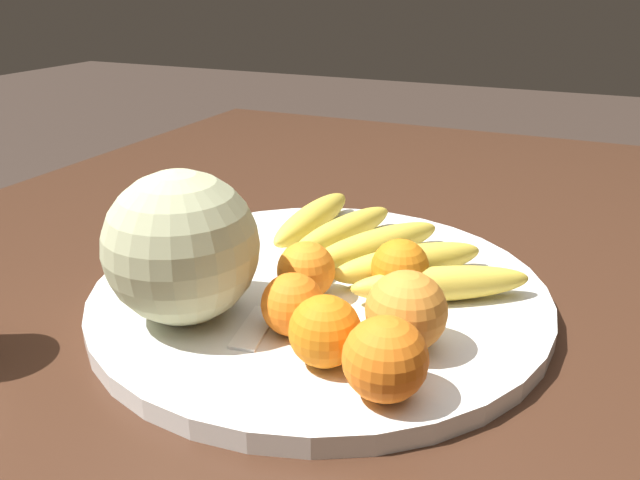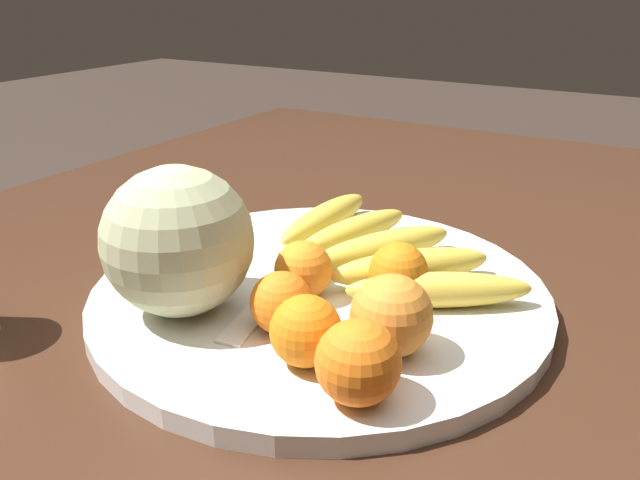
# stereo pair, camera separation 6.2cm
# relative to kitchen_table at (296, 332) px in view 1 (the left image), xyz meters

# --- Properties ---
(kitchen_table) EXTENTS (1.62, 1.14, 0.72)m
(kitchen_table) POSITION_rel_kitchen_table_xyz_m (0.00, 0.00, 0.00)
(kitchen_table) COLOR #3D2316
(kitchen_table) RESTS_ON ground_plane
(fruit_bowl) EXTENTS (0.47, 0.47, 0.02)m
(fruit_bowl) POSITION_rel_kitchen_table_xyz_m (0.05, 0.05, 0.09)
(fruit_bowl) COLOR white
(fruit_bowl) RESTS_ON kitchen_table
(melon) EXTENTS (0.14, 0.14, 0.14)m
(melon) POSITION_rel_kitchen_table_xyz_m (0.15, -0.04, 0.17)
(melon) COLOR #B2B789
(melon) RESTS_ON fruit_bowl
(banana_bunch) EXTENTS (0.26, 0.30, 0.04)m
(banana_bunch) POSITION_rel_kitchen_table_xyz_m (-0.03, 0.08, 0.11)
(banana_bunch) COLOR brown
(banana_bunch) RESTS_ON fruit_bowl
(orange_front_left) EXTENTS (0.06, 0.06, 0.06)m
(orange_front_left) POSITION_rel_kitchen_table_xyz_m (0.03, 0.13, 0.12)
(orange_front_left) COLOR orange
(orange_front_left) RESTS_ON fruit_bowl
(orange_front_right) EXTENTS (0.07, 0.07, 0.07)m
(orange_front_right) POSITION_rel_kitchen_table_xyz_m (0.12, 0.17, 0.13)
(orange_front_right) COLOR orange
(orange_front_right) RESTS_ON fruit_bowl
(orange_mid_center) EXTENTS (0.06, 0.06, 0.06)m
(orange_mid_center) POSITION_rel_kitchen_table_xyz_m (0.08, 0.05, 0.12)
(orange_mid_center) COLOR orange
(orange_mid_center) RESTS_ON fruit_bowl
(orange_back_left) EXTENTS (0.06, 0.06, 0.06)m
(orange_back_left) POSITION_rel_kitchen_table_xyz_m (0.14, 0.07, 0.12)
(orange_back_left) COLOR orange
(orange_back_left) RESTS_ON fruit_bowl
(orange_back_right) EXTENTS (0.06, 0.06, 0.06)m
(orange_back_right) POSITION_rel_kitchen_table_xyz_m (0.17, 0.11, 0.13)
(orange_back_right) COLOR orange
(orange_back_right) RESTS_ON fruit_bowl
(orange_top_small) EXTENTS (0.07, 0.07, 0.07)m
(orange_top_small) POSITION_rel_kitchen_table_xyz_m (0.20, 0.17, 0.13)
(orange_top_small) COLOR orange
(orange_top_small) RESTS_ON fruit_bowl
(produce_tag) EXTENTS (0.08, 0.04, 0.00)m
(produce_tag) POSITION_rel_kitchen_table_xyz_m (0.15, 0.03, 0.10)
(produce_tag) COLOR white
(produce_tag) RESTS_ON fruit_bowl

